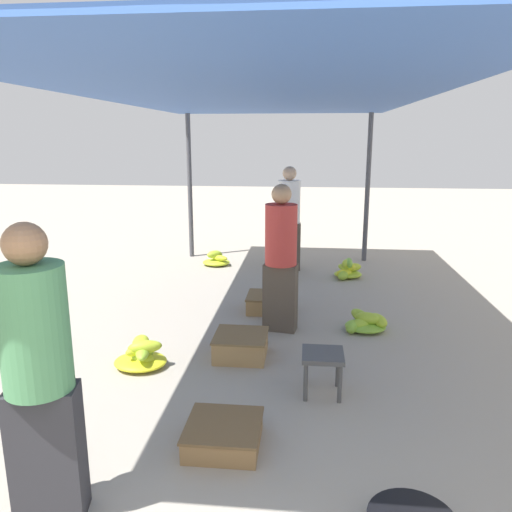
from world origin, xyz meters
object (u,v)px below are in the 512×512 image
(banana_pile_left_0, at_px, (141,355))
(shopper_walking_mid, at_px, (281,256))
(stool, at_px, (323,360))
(crate_mid, at_px, (241,345))
(vendor_foreground, at_px, (39,373))
(banana_pile_right_1, at_px, (365,323))
(banana_pile_left_1, at_px, (217,260))
(crate_near, at_px, (267,302))
(crate_far, at_px, (224,435))
(banana_pile_right_0, at_px, (347,270))
(shopper_walking_far, at_px, (289,217))

(banana_pile_left_0, distance_m, shopper_walking_mid, 1.77)
(stool, height_order, crate_mid, stool)
(vendor_foreground, relative_size, banana_pile_right_1, 3.30)
(banana_pile_left_1, relative_size, crate_near, 0.95)
(crate_far, bearing_deg, crate_mid, 92.94)
(banana_pile_left_1, xyz_separation_m, crate_mid, (0.88, -3.51, 0.02))
(crate_near, relative_size, crate_mid, 0.98)
(banana_pile_right_1, bearing_deg, banana_pile_right_0, 91.03)
(banana_pile_right_0, bearing_deg, vendor_foreground, -111.49)
(banana_pile_right_0, xyz_separation_m, shopper_walking_far, (-0.92, 0.40, 0.74))
(crate_near, bearing_deg, banana_pile_left_0, -121.87)
(crate_mid, bearing_deg, banana_pile_right_0, 67.17)
(banana_pile_left_1, xyz_separation_m, banana_pile_right_1, (2.15, -2.70, -0.01))
(stool, relative_size, shopper_walking_far, 0.22)
(vendor_foreground, relative_size, banana_pile_left_1, 3.55)
(stool, distance_m, crate_far, 1.08)
(crate_mid, xyz_separation_m, crate_far, (0.07, -1.45, -0.03))
(crate_mid, bearing_deg, stool, -40.04)
(stool, height_order, banana_pile_left_1, stool)
(shopper_walking_far, bearing_deg, vendor_foreground, -101.29)
(banana_pile_left_0, bearing_deg, banana_pile_right_0, 56.87)
(banana_pile_left_0, relative_size, banana_pile_right_1, 0.96)
(banana_pile_left_1, bearing_deg, banana_pile_right_0, -14.92)
(banana_pile_left_0, bearing_deg, crate_near, 58.13)
(banana_pile_left_1, height_order, shopper_walking_mid, shopper_walking_mid)
(vendor_foreground, height_order, crate_far, vendor_foreground)
(banana_pile_left_0, bearing_deg, shopper_walking_far, 71.68)
(banana_pile_left_1, xyz_separation_m, banana_pile_right_0, (2.12, -0.56, 0.03))
(crate_mid, bearing_deg, banana_pile_right_1, 32.42)
(crate_near, bearing_deg, vendor_foreground, -104.72)
(stool, bearing_deg, vendor_foreground, -135.19)
(vendor_foreground, bearing_deg, stool, 44.81)
(banana_pile_right_1, bearing_deg, crate_near, 154.29)
(crate_far, distance_m, shopper_walking_far, 4.86)
(banana_pile_left_0, height_order, banana_pile_right_0, banana_pile_right_0)
(banana_pile_left_0, distance_m, banana_pile_right_1, 2.44)
(stool, height_order, banana_pile_right_0, stool)
(stool, relative_size, crate_near, 0.73)
(crate_near, distance_m, shopper_walking_mid, 0.98)
(vendor_foreground, distance_m, stool, 2.25)
(banana_pile_right_1, distance_m, shopper_walking_mid, 1.20)
(vendor_foreground, distance_m, banana_pile_left_0, 2.02)
(banana_pile_right_1, height_order, shopper_walking_far, shopper_walking_far)
(banana_pile_left_1, distance_m, banana_pile_right_1, 3.45)
(banana_pile_left_1, relative_size, shopper_walking_far, 0.29)
(banana_pile_left_0, xyz_separation_m, banana_pile_right_0, (2.13, 3.26, 0.01))
(banana_pile_right_0, height_order, shopper_walking_mid, shopper_walking_mid)
(stool, bearing_deg, shopper_walking_mid, 107.19)
(crate_near, distance_m, crate_mid, 1.36)
(stool, height_order, shopper_walking_mid, shopper_walking_mid)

